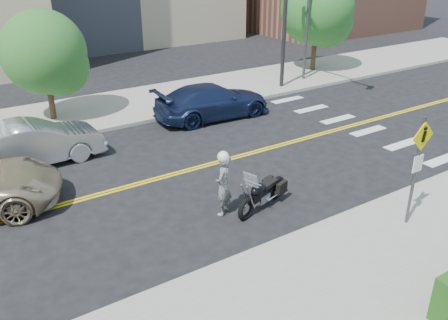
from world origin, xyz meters
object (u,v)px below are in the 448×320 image
Objects in this scene: motorcycle at (263,186)px; parked_car_silver at (33,143)px; motorcyclist at (223,183)px; parked_car_blue at (213,101)px; pedestrian_sign at (418,161)px.

parked_car_silver reaches higher than motorcycle.
motorcycle is (1.14, -0.34, -0.28)m from motorcyclist.
parked_car_blue reaches higher than motorcycle.
motorcycle is at bearing 130.97° from pedestrian_sign.
parked_car_silver is at bearing 127.36° from pedestrian_sign.
pedestrian_sign is 0.58× the size of parked_car_blue.
motorcyclist reaches higher than parked_car_blue.
motorcycle is at bearing 125.58° from motorcyclist.
parked_car_blue is at bearing 88.15° from pedestrian_sign.
pedestrian_sign reaches higher than motorcycle.
motorcycle is at bearing -145.64° from parked_car_silver.
parked_car_blue is (4.07, 7.09, -0.21)m from motorcyclist.
pedestrian_sign reaches higher than parked_car_blue.
parked_car_silver is 7.75m from parked_car_blue.
parked_car_silver is at bearing 98.24° from parked_car_blue.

